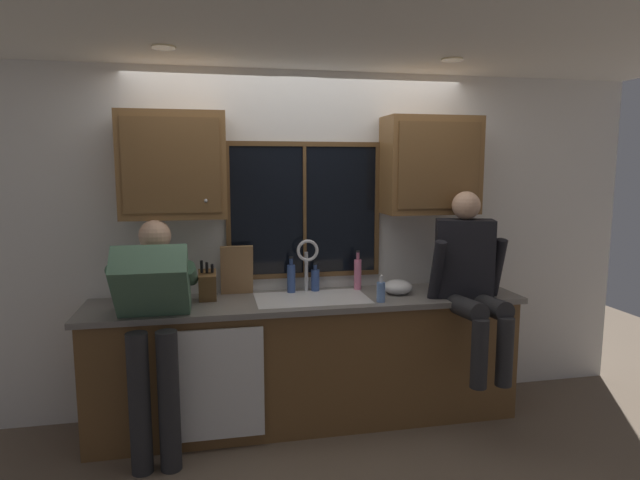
{
  "coord_description": "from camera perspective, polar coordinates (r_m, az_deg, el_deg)",
  "views": [
    {
      "loc": [
        -0.66,
        -3.95,
        1.86
      ],
      "look_at": [
        0.09,
        -0.3,
        1.34
      ],
      "focal_mm": 29.9,
      "sensor_mm": 36.0,
      "label": 1
    }
  ],
  "objects": [
    {
      "name": "window_frame_bottom",
      "position": [
        4.07,
        -1.63,
        -3.75
      ],
      "size": [
        1.17,
        0.02,
        0.04
      ],
      "primitive_type": "cube",
      "color": "brown"
    },
    {
      "name": "dishwasher_front",
      "position": [
        3.62,
        -10.91,
        -14.96
      ],
      "size": [
        0.6,
        0.02,
        0.74
      ],
      "primitive_type": "cube",
      "color": "white"
    },
    {
      "name": "countertop",
      "position": [
        3.82,
        -1.29,
        -6.59
      ],
      "size": [
        3.08,
        0.62,
        0.04
      ],
      "primitive_type": "cube",
      "color": "slate",
      "rests_on": "lower_cabinet_run"
    },
    {
      "name": "upper_cabinet_left",
      "position": [
        3.78,
        -15.43,
        7.69
      ],
      "size": [
        0.7,
        0.36,
        0.72
      ],
      "color": "brown"
    },
    {
      "name": "bottle_tall_clear",
      "position": [
        4.07,
        4.05,
        -3.6
      ],
      "size": [
        0.06,
        0.06,
        0.3
      ],
      "color": "pink",
      "rests_on": "countertop"
    },
    {
      "name": "faucet",
      "position": [
        3.95,
        -1.27,
        -2.04
      ],
      "size": [
        0.18,
        0.09,
        0.4
      ],
      "color": "silver",
      "rests_on": "countertop"
    },
    {
      "name": "window_glass",
      "position": [
        4.01,
        -1.68,
        3.18
      ],
      "size": [
        1.1,
        0.02,
        0.95
      ],
      "primitive_type": "cube",
      "color": "black"
    },
    {
      "name": "bottle_green_glass",
      "position": [
        4.03,
        -0.51,
        -4.25
      ],
      "size": [
        0.06,
        0.06,
        0.21
      ],
      "color": "#334C8C",
      "rests_on": "countertop"
    },
    {
      "name": "lower_cabinet_run",
      "position": [
        3.98,
        -1.32,
        -12.95
      ],
      "size": [
        3.02,
        0.58,
        0.88
      ],
      "primitive_type": "cube",
      "color": "brown",
      "rests_on": "floor"
    },
    {
      "name": "window_mullion_center",
      "position": [
        4.0,
        -1.65,
        3.17
      ],
      "size": [
        0.02,
        0.02,
        0.95
      ],
      "primitive_type": "cube",
      "color": "brown"
    },
    {
      "name": "mixing_bowl",
      "position": [
        3.99,
        8.32,
        -5.02
      ],
      "size": [
        0.22,
        0.22,
        0.11
      ],
      "primitive_type": "ellipsoid",
      "color": "silver",
      "rests_on": "countertop"
    },
    {
      "name": "back_wall",
      "position": [
        4.1,
        -2.23,
        -0.23
      ],
      "size": [
        5.42,
        0.12,
        2.55
      ],
      "primitive_type": "cube",
      "color": "silver",
      "rests_on": "floor"
    },
    {
      "name": "person_sitting_on_counter",
      "position": [
        3.89,
        15.78,
        -3.55
      ],
      "size": [
        0.54,
        0.65,
        1.26
      ],
      "color": "#262628",
      "rests_on": "countertop"
    },
    {
      "name": "window_frame_left",
      "position": [
        3.94,
        -9.81,
        2.99
      ],
      "size": [
        0.03,
        0.02,
        0.95
      ],
      "primitive_type": "cube",
      "color": "brown"
    },
    {
      "name": "bottle_amber_small",
      "position": [
        3.98,
        -3.1,
        -4.06
      ],
      "size": [
        0.06,
        0.06,
        0.27
      ],
      "color": "#334C8C",
      "rests_on": "countertop"
    },
    {
      "name": "soap_dispenser",
      "position": [
        3.73,
        6.54,
        -5.49
      ],
      "size": [
        0.06,
        0.07,
        0.19
      ],
      "color": "#668CCC",
      "rests_on": "countertop"
    },
    {
      "name": "person_standing",
      "position": [
        3.5,
        -17.37,
        -7.6
      ],
      "size": [
        0.53,
        0.71,
        1.51
      ],
      "color": "#262628",
      "rests_on": "floor"
    },
    {
      "name": "ceiling_downlight_right",
      "position": [
        3.76,
        13.94,
        18.24
      ],
      "size": [
        0.14,
        0.14,
        0.01
      ],
      "primitive_type": "cylinder",
      "color": "#FFEAB2"
    },
    {
      "name": "window_frame_top",
      "position": [
        3.99,
        -1.69,
        10.23
      ],
      "size": [
        1.17,
        0.02,
        0.04
      ],
      "primitive_type": "cube",
      "color": "brown"
    },
    {
      "name": "knife_block",
      "position": [
        3.8,
        -11.95,
        -4.84
      ],
      "size": [
        0.12,
        0.18,
        0.32
      ],
      "color": "brown",
      "rests_on": "countertop"
    },
    {
      "name": "window_frame_right",
      "position": [
        4.14,
        6.12,
        3.28
      ],
      "size": [
        0.03,
        0.02,
        0.95
      ],
      "primitive_type": "cube",
      "color": "brown"
    },
    {
      "name": "sink",
      "position": [
        3.85,
        -0.88,
        -7.65
      ],
      "size": [
        0.8,
        0.46,
        0.21
      ],
      "color": "silver",
      "rests_on": "lower_cabinet_run"
    },
    {
      "name": "ceiling_downlight_left",
      "position": [
        3.42,
        -16.4,
        19.19
      ],
      "size": [
        0.14,
        0.14,
        0.01
      ],
      "primitive_type": "cylinder",
      "color": "#FFEAB2"
    },
    {
      "name": "upper_cabinet_right",
      "position": [
        4.11,
        11.73,
        7.81
      ],
      "size": [
        0.7,
        0.36,
        0.72
      ],
      "color": "brown"
    },
    {
      "name": "cutting_board",
      "position": [
        3.93,
        -8.89,
        -3.21
      ],
      "size": [
        0.23,
        0.1,
        0.37
      ],
      "primitive_type": "cube",
      "rotation": [
        0.21,
        0.0,
        0.0
      ],
      "color": "#997047",
      "rests_on": "countertop"
    },
    {
      "name": "ceiling",
      "position": [
        2.54,
        4.32,
        24.21
      ],
      "size": [
        5.42,
        4.4,
        0.04
      ],
      "primitive_type": "cube",
      "color": "white"
    }
  ]
}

